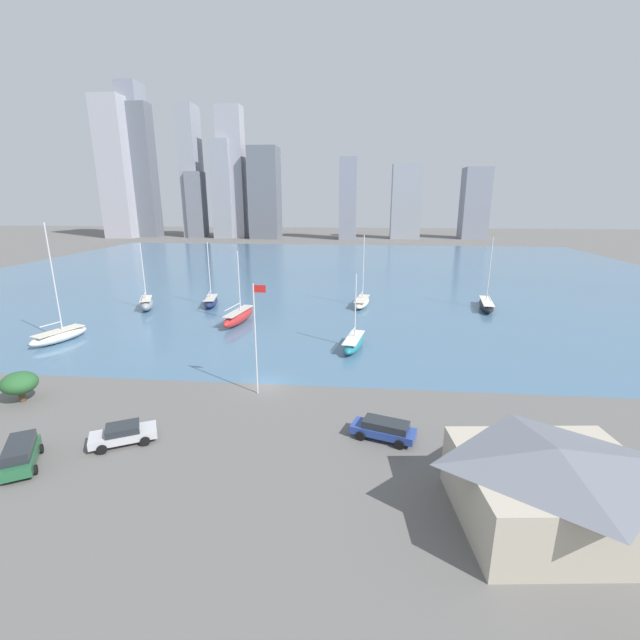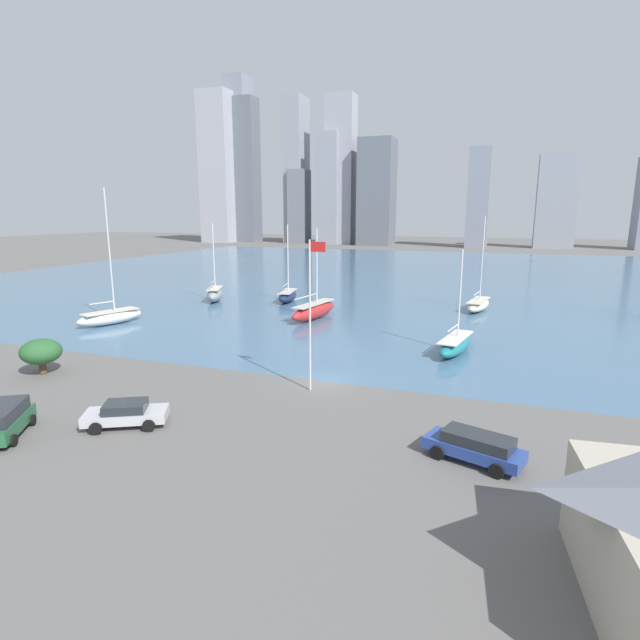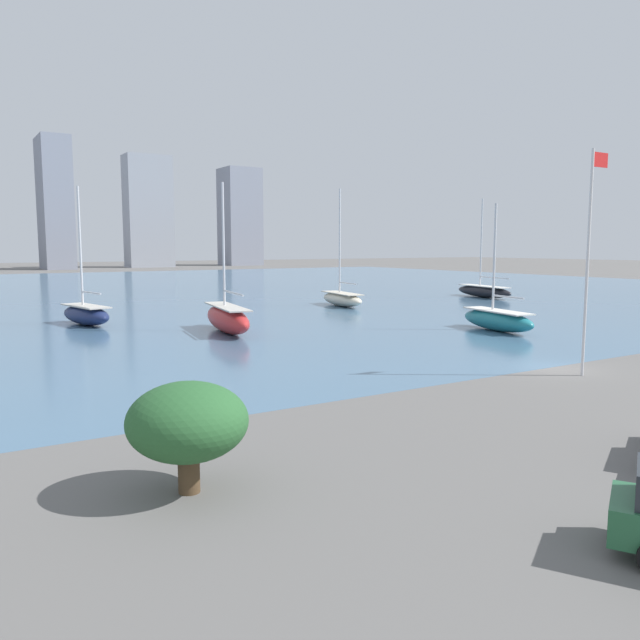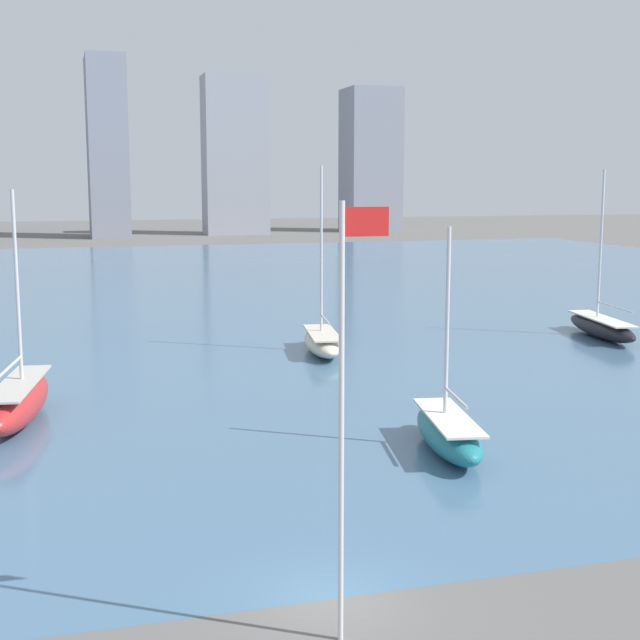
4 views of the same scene
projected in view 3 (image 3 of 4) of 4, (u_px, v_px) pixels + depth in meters
ground_plane at (551, 368)px, 33.04m from camera, size 500.00×500.00×0.00m
harbor_water at (153, 290)px, 92.05m from camera, size 180.00×140.00×0.00m
flag_pole at (589, 254)px, 30.33m from camera, size 1.24×0.14×11.04m
yard_shrub at (188, 422)px, 16.07m from camera, size 3.15×3.15×2.92m
sailboat_red at (227, 318)px, 46.51m from camera, size 3.57×9.93×11.11m
sailboat_teal at (497, 319)px, 47.45m from camera, size 3.50×8.15×9.61m
sailboat_cream at (342, 298)px, 67.18m from camera, size 3.60×8.68×12.51m
sailboat_black at (484, 291)px, 78.63m from camera, size 3.72×10.43×12.35m
sailboat_navy at (86, 314)px, 51.00m from camera, size 3.64×7.51×11.22m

